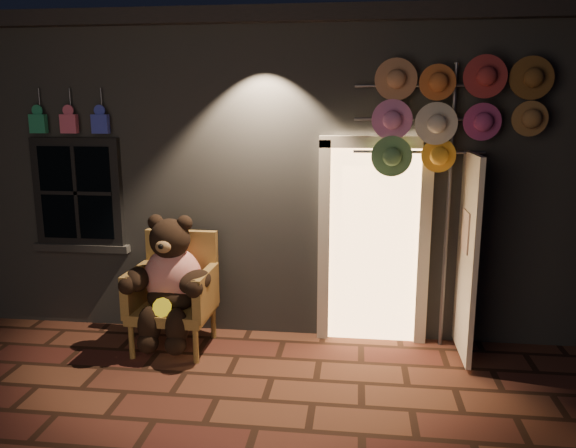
# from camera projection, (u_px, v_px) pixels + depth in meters

# --- Properties ---
(ground) EXTENTS (60.00, 60.00, 0.00)m
(ground) POSITION_uv_depth(u_px,v_px,m) (217.00, 398.00, 4.88)
(ground) COLOR brown
(ground) RESTS_ON ground
(shop_building) EXTENTS (7.30, 5.95, 3.51)m
(shop_building) POSITION_uv_depth(u_px,v_px,m) (279.00, 157.00, 8.40)
(shop_building) COLOR slate
(shop_building) RESTS_ON ground
(wicker_armchair) EXTENTS (0.84, 0.76, 1.19)m
(wicker_armchair) POSITION_uv_depth(u_px,v_px,m) (176.00, 291.00, 5.87)
(wicker_armchair) COLOR olive
(wicker_armchair) RESTS_ON ground
(teddy_bear) EXTENTS (0.96, 0.75, 1.33)m
(teddy_bear) POSITION_uv_depth(u_px,v_px,m) (170.00, 281.00, 5.69)
(teddy_bear) COLOR red
(teddy_bear) RESTS_ON ground
(hat_rack) EXTENTS (1.85, 0.22, 2.92)m
(hat_rack) POSITION_uv_depth(u_px,v_px,m) (452.00, 115.00, 5.38)
(hat_rack) COLOR #59595E
(hat_rack) RESTS_ON ground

